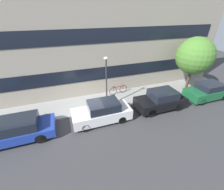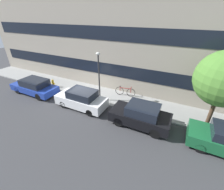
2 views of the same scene
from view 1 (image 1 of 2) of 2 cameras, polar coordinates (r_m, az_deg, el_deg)
The scene contains 11 objects.
ground_plane at distance 11.48m, azimuth -9.20°, elevation -7.23°, with size 56.00×56.00×0.00m, color #38383A.
sidewalk_strip at distance 12.55m, azimuth -10.39°, elevation -3.50°, with size 28.00×2.70×0.11m.
rowhouse_facade at distance 12.55m, azimuth -13.87°, elevation 18.86°, with size 28.00×1.02×9.26m.
parked_car_blue at distance 10.65m, azimuth -32.76°, elevation -11.10°, with size 4.45×1.75×1.39m.
parked_car_white at distance 10.35m, azimuth -3.80°, elevation -6.48°, with size 4.00×1.61×1.50m.
parked_car_black at distance 12.19m, azimuth 18.07°, elevation -1.81°, with size 3.84×1.74×1.52m.
parked_car_green at distance 15.39m, azimuth 32.59°, elevation 1.28°, with size 3.82×1.70×1.43m.
fire_hydrant at distance 11.81m, azimuth -28.20°, elevation -6.71°, with size 0.52×0.29×0.79m.
bicycle at distance 13.59m, azimuth 2.42°, elevation 2.08°, with size 1.78×0.44×0.86m.
street_tree at distance 14.78m, azimuth 29.00°, elevation 12.90°, with size 3.08×3.08×4.89m.
lamp_post at distance 10.81m, azimuth -2.17°, elevation 6.79°, with size 0.32×0.32×3.99m.
Camera 1 is at (-1.24, -9.15, 6.82)m, focal length 24.00 mm.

